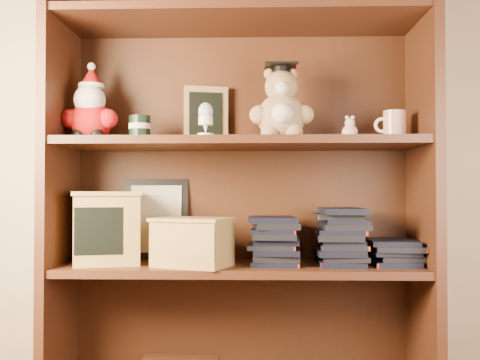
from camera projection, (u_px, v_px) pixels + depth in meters
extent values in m
cube|color=#C1AB8B|center=(198.00, 62.00, 2.01)|extent=(3.00, 0.04, 2.50)
cube|color=#482314|center=(60.00, 186.00, 1.82)|extent=(0.03, 0.35, 1.60)
cube|color=#482314|center=(423.00, 186.00, 1.79)|extent=(0.03, 0.35, 1.60)
cube|color=#422112|center=(241.00, 187.00, 1.97)|extent=(1.20, 0.02, 1.60)
cube|color=#482314|center=(240.00, 20.00, 1.82)|extent=(1.14, 0.33, 0.02)
cube|color=#482314|center=(240.00, 268.00, 1.80)|extent=(1.14, 0.33, 0.02)
cube|color=#482314|center=(240.00, 144.00, 1.81)|extent=(1.14, 0.33, 0.02)
sphere|color=#A50F0F|center=(91.00, 121.00, 1.82)|extent=(0.13, 0.13, 0.13)
sphere|color=#A50F0F|center=(70.00, 119.00, 1.80)|extent=(0.06, 0.06, 0.06)
sphere|color=#A50F0F|center=(108.00, 119.00, 1.80)|extent=(0.06, 0.06, 0.06)
sphere|color=black|center=(79.00, 135.00, 1.79)|extent=(0.04, 0.04, 0.04)
sphere|color=black|center=(97.00, 135.00, 1.79)|extent=(0.04, 0.04, 0.04)
sphere|color=white|center=(90.00, 100.00, 1.81)|extent=(0.10, 0.10, 0.10)
sphere|color=#D8B293|center=(91.00, 94.00, 1.83)|extent=(0.07, 0.07, 0.07)
cone|color=#A50F0F|center=(91.00, 77.00, 1.83)|extent=(0.08, 0.08, 0.07)
sphere|color=white|center=(91.00, 67.00, 1.83)|extent=(0.03, 0.03, 0.03)
cylinder|color=white|center=(91.00, 86.00, 1.83)|extent=(0.08, 0.08, 0.01)
cylinder|color=black|center=(140.00, 128.00, 1.82)|extent=(0.07, 0.07, 0.08)
cylinder|color=beige|center=(140.00, 126.00, 1.82)|extent=(0.07, 0.07, 0.02)
cube|color=#9E7547|center=(206.00, 115.00, 1.93)|extent=(0.15, 0.06, 0.19)
cube|color=black|center=(206.00, 114.00, 1.92)|extent=(0.11, 0.03, 0.15)
cube|color=#9E7547|center=(207.00, 139.00, 1.96)|extent=(0.08, 0.08, 0.01)
cylinder|color=white|center=(206.00, 136.00, 1.74)|extent=(0.05, 0.05, 0.01)
cone|color=white|center=(206.00, 128.00, 1.74)|extent=(0.02, 0.02, 0.04)
cylinder|color=white|center=(206.00, 121.00, 1.74)|extent=(0.05, 0.05, 0.03)
ellipsoid|color=silver|center=(206.00, 112.00, 1.74)|extent=(0.05, 0.05, 0.06)
sphere|color=tan|center=(281.00, 117.00, 1.80)|extent=(0.15, 0.15, 0.15)
sphere|color=white|center=(282.00, 113.00, 1.74)|extent=(0.07, 0.07, 0.07)
sphere|color=tan|center=(259.00, 115.00, 1.79)|extent=(0.06, 0.06, 0.06)
sphere|color=tan|center=(304.00, 115.00, 1.78)|extent=(0.06, 0.06, 0.06)
sphere|color=tan|center=(270.00, 132.00, 1.76)|extent=(0.06, 0.06, 0.06)
sphere|color=tan|center=(294.00, 132.00, 1.76)|extent=(0.06, 0.06, 0.06)
sphere|color=tan|center=(281.00, 87.00, 1.81)|extent=(0.11, 0.11, 0.11)
sphere|color=white|center=(282.00, 88.00, 1.76)|extent=(0.04, 0.04, 0.04)
sphere|color=tan|center=(269.00, 74.00, 1.82)|extent=(0.04, 0.04, 0.04)
sphere|color=tan|center=(293.00, 74.00, 1.82)|extent=(0.04, 0.04, 0.04)
cylinder|color=black|center=(281.00, 70.00, 1.81)|extent=(0.05, 0.05, 0.02)
cube|color=black|center=(281.00, 66.00, 1.81)|extent=(0.10, 0.10, 0.01)
cylinder|color=#A50F0F|center=(297.00, 68.00, 1.78)|extent=(0.00, 0.05, 0.03)
sphere|color=beige|center=(350.00, 132.00, 1.80)|extent=(0.05, 0.05, 0.05)
sphere|color=beige|center=(350.00, 123.00, 1.80)|extent=(0.03, 0.03, 0.03)
sphere|color=beige|center=(347.00, 117.00, 1.80)|extent=(0.01, 0.01, 0.01)
sphere|color=beige|center=(353.00, 117.00, 1.80)|extent=(0.01, 0.01, 0.01)
cylinder|color=silver|center=(395.00, 125.00, 1.79)|extent=(0.07, 0.07, 0.09)
torus|color=white|center=(382.00, 125.00, 1.79)|extent=(0.05, 0.01, 0.05)
cube|color=black|center=(156.00, 219.00, 1.95)|extent=(0.22, 0.06, 0.28)
cube|color=beige|center=(156.00, 219.00, 1.94)|extent=(0.18, 0.04, 0.23)
cube|color=#B28A49|center=(108.00, 229.00, 1.81)|extent=(0.24, 0.24, 0.22)
cube|color=black|center=(99.00, 231.00, 1.71)|extent=(0.14, 0.04, 0.15)
cube|color=#B28A49|center=(108.00, 194.00, 1.82)|extent=(0.26, 0.26, 0.01)
cube|color=#B28A49|center=(193.00, 243.00, 1.74)|extent=(0.26, 0.22, 0.14)
cube|color=black|center=(190.00, 246.00, 1.66)|extent=(0.16, 0.06, 0.09)
cube|color=#B28A49|center=(193.00, 219.00, 1.74)|extent=(0.27, 0.23, 0.01)
cube|color=black|center=(274.00, 262.00, 1.80)|extent=(0.14, 0.20, 0.02)
cube|color=black|center=(274.00, 257.00, 1.80)|extent=(0.14, 0.20, 0.02)
cube|color=black|center=(274.00, 252.00, 1.80)|extent=(0.14, 0.20, 0.02)
cube|color=black|center=(274.00, 247.00, 1.80)|extent=(0.14, 0.20, 0.02)
cube|color=black|center=(274.00, 242.00, 1.80)|extent=(0.14, 0.20, 0.02)
cube|color=black|center=(274.00, 237.00, 1.80)|extent=(0.14, 0.20, 0.02)
cube|color=black|center=(274.00, 232.00, 1.80)|extent=(0.14, 0.20, 0.02)
cube|color=black|center=(274.00, 227.00, 1.80)|extent=(0.14, 0.20, 0.02)
cube|color=black|center=(274.00, 222.00, 1.80)|extent=(0.14, 0.20, 0.02)
cube|color=black|center=(341.00, 262.00, 1.79)|extent=(0.14, 0.20, 0.02)
cube|color=black|center=(341.00, 257.00, 1.79)|extent=(0.14, 0.20, 0.02)
cube|color=black|center=(341.00, 252.00, 1.79)|extent=(0.14, 0.20, 0.02)
cube|color=black|center=(341.00, 247.00, 1.79)|extent=(0.14, 0.20, 0.02)
cube|color=black|center=(341.00, 242.00, 1.79)|extent=(0.14, 0.20, 0.02)
cube|color=black|center=(341.00, 237.00, 1.79)|extent=(0.14, 0.20, 0.02)
cube|color=black|center=(341.00, 232.00, 1.79)|extent=(0.14, 0.20, 0.02)
cube|color=black|center=(341.00, 227.00, 1.79)|extent=(0.14, 0.20, 0.02)
cube|color=black|center=(341.00, 222.00, 1.79)|extent=(0.14, 0.20, 0.02)
cube|color=black|center=(341.00, 217.00, 1.79)|extent=(0.14, 0.20, 0.02)
cube|color=black|center=(341.00, 212.00, 1.79)|extent=(0.14, 0.20, 0.02)
cube|color=black|center=(394.00, 262.00, 1.78)|extent=(0.14, 0.20, 0.02)
cube|color=black|center=(394.00, 257.00, 1.78)|extent=(0.14, 0.20, 0.02)
cube|color=black|center=(394.00, 252.00, 1.78)|extent=(0.14, 0.20, 0.02)
cube|color=black|center=(394.00, 247.00, 1.78)|extent=(0.14, 0.20, 0.02)
cube|color=black|center=(394.00, 242.00, 1.78)|extent=(0.14, 0.20, 0.02)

